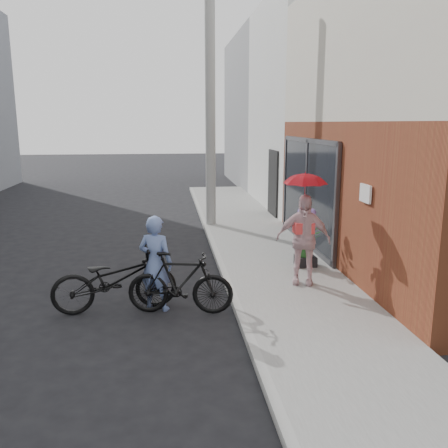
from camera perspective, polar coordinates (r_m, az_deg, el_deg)
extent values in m
plane|color=black|center=(7.89, -5.51, -10.15)|extent=(80.00, 80.00, 0.00)
cube|color=gray|center=(10.00, 6.33, -4.94)|extent=(2.20, 24.00, 0.12)
cube|color=#9E9E99|center=(9.81, -0.31, -5.21)|extent=(0.12, 24.00, 0.12)
cube|color=black|center=(11.41, 9.97, 3.76)|extent=(0.06, 3.80, 2.40)
cube|color=white|center=(8.28, 16.66, 3.54)|extent=(0.04, 0.40, 0.30)
cube|color=silver|center=(17.88, 17.79, 13.21)|extent=(8.00, 6.00, 7.00)
cube|color=gray|center=(24.44, 10.84, 13.11)|extent=(8.00, 8.00, 7.00)
cylinder|color=#9E9E99|center=(13.37, -1.66, 14.33)|extent=(0.28, 0.28, 7.00)
imported|color=#6A81BD|center=(7.68, -8.21, -4.69)|extent=(0.67, 0.57, 1.56)
imported|color=black|center=(7.82, -13.01, -6.55)|extent=(2.06, 0.98, 1.04)
imported|color=black|center=(7.55, -5.28, -7.08)|extent=(1.73, 0.76, 1.01)
imported|color=beige|center=(8.58, 9.50, -1.85)|extent=(1.03, 0.67, 1.63)
imported|color=red|center=(8.38, 9.77, 5.73)|extent=(0.74, 0.74, 0.65)
cube|color=black|center=(9.83, 9.77, -4.37)|extent=(0.40, 0.40, 0.20)
imported|color=#296428|center=(9.72, 9.86, -1.97)|extent=(0.59, 0.51, 0.65)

